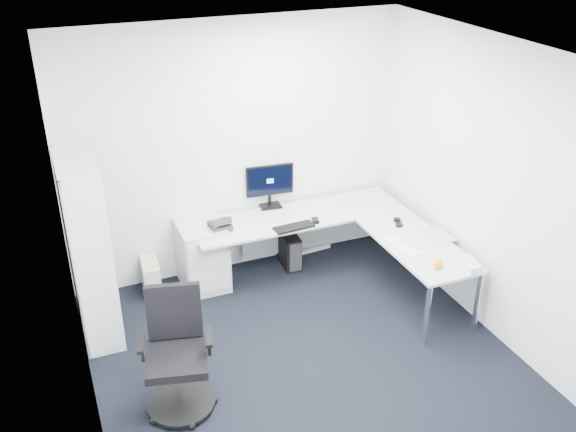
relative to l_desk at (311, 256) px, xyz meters
name	(u,v)px	position (x,y,z in m)	size (l,w,h in m)	color
ground	(318,379)	(-0.55, -1.40, -0.34)	(4.20, 4.20, 0.00)	black
ceiling	(327,65)	(-0.55, -1.40, 2.36)	(4.20, 4.20, 0.00)	white
wall_back	(236,150)	(-0.55, 0.70, 1.01)	(3.60, 0.02, 2.70)	white
wall_left	(78,291)	(-2.35, -1.40, 1.01)	(0.02, 4.20, 2.70)	white
wall_right	(512,203)	(1.25, -1.40, 1.01)	(0.02, 4.20, 2.70)	white
l_desk	(311,256)	(0.00, 0.00, 0.00)	(2.30, 1.29, 0.67)	#B5B7B7
drawer_pedestal	(202,255)	(-1.05, 0.44, 0.02)	(0.46, 0.57, 0.71)	#B5B7B7
bookshelf	(89,249)	(-2.17, 0.05, 0.53)	(0.34, 0.87, 1.74)	silver
task_chair	(177,356)	(-1.72, -1.28, 0.18)	(0.58, 0.58, 1.03)	black
black_pc_tower	(289,249)	(-0.06, 0.46, -0.15)	(0.17, 0.39, 0.38)	black
beige_pc_tower	(151,277)	(-1.59, 0.49, -0.16)	(0.17, 0.37, 0.35)	beige
power_strip	(315,248)	(0.34, 0.63, -0.31)	(0.39, 0.07, 0.04)	white
monitor	(270,186)	(-0.21, 0.62, 0.59)	(0.52, 0.17, 0.50)	black
black_keyboard	(294,227)	(-0.16, 0.07, 0.35)	(0.42, 0.15, 0.02)	black
mouse	(315,220)	(0.09, 0.11, 0.35)	(0.06, 0.11, 0.03)	black
desk_phone	(220,223)	(-0.87, 0.32, 0.41)	(0.20, 0.20, 0.14)	#2C2B2E
laptop	(440,226)	(1.10, -0.64, 0.45)	(0.33, 0.32, 0.23)	silver
white_keyboard	(402,246)	(0.65, -0.69, 0.34)	(0.12, 0.42, 0.01)	white
headphones	(398,222)	(0.87, -0.25, 0.36)	(0.11, 0.18, 0.05)	black
orange_fruit	(438,264)	(0.74, -1.16, 0.38)	(0.08, 0.08, 0.08)	orange
tissue_box	(469,266)	(1.00, -1.28, 0.37)	(0.12, 0.22, 0.08)	white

